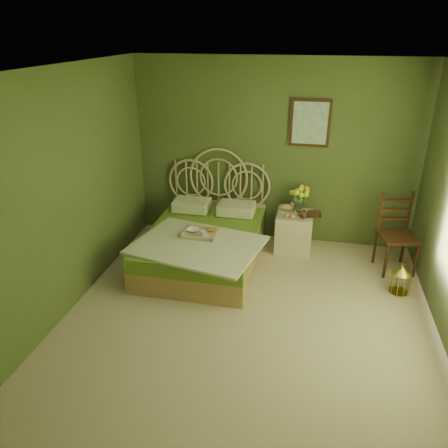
% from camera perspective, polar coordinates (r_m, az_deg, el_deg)
% --- Properties ---
extents(floor, '(4.50, 4.50, 0.00)m').
position_cam_1_polar(floor, '(4.83, 2.88, -13.06)').
color(floor, '#C7B290').
rests_on(floor, ground).
extents(ceiling, '(4.50, 4.50, 0.00)m').
position_cam_1_polar(ceiling, '(3.85, 3.73, 19.39)').
color(ceiling, silver).
rests_on(ceiling, wall_back).
extents(wall_back, '(4.00, 0.00, 4.00)m').
position_cam_1_polar(wall_back, '(6.28, 6.52, 9.17)').
color(wall_back, '#556736').
rests_on(wall_back, floor).
extents(wall_left, '(0.00, 4.50, 4.50)m').
position_cam_1_polar(wall_left, '(4.86, -20.76, 3.13)').
color(wall_left, '#556736').
rests_on(wall_left, floor).
extents(wall_art, '(0.54, 0.04, 0.64)m').
position_cam_1_polar(wall_art, '(6.13, 11.18, 12.82)').
color(wall_art, black).
rests_on(wall_art, wall_back).
extents(bed, '(1.69, 2.14, 1.32)m').
position_cam_1_polar(bed, '(5.89, -2.64, -2.29)').
color(bed, tan).
rests_on(bed, floor).
extents(nightstand, '(0.50, 0.50, 0.98)m').
position_cam_1_polar(nightstand, '(6.25, 9.20, -0.32)').
color(nightstand, beige).
rests_on(nightstand, floor).
extents(chair, '(0.55, 0.55, 1.02)m').
position_cam_1_polar(chair, '(6.05, 21.77, -0.49)').
color(chair, black).
rests_on(chair, floor).
extents(birdcage, '(0.23, 0.23, 0.35)m').
position_cam_1_polar(birdcage, '(5.66, 22.05, -6.78)').
color(birdcage, gold).
rests_on(birdcage, floor).
extents(book_lower, '(0.19, 0.25, 0.02)m').
position_cam_1_polar(book_lower, '(6.17, 10.95, 1.32)').
color(book_lower, '#381E0F').
rests_on(book_lower, nightstand).
extents(book_upper, '(0.20, 0.24, 0.02)m').
position_cam_1_polar(book_upper, '(6.17, 10.96, 1.48)').
color(book_upper, '#472819').
rests_on(book_upper, nightstand).
extents(cereal_bowl, '(0.20, 0.20, 0.04)m').
position_cam_1_polar(cereal_bowl, '(5.65, -4.10, -0.79)').
color(cereal_bowl, white).
rests_on(cereal_bowl, bed).
extents(coffee_cup, '(0.08, 0.08, 0.08)m').
position_cam_1_polar(coffee_cup, '(5.51, -2.62, -1.26)').
color(coffee_cup, white).
rests_on(coffee_cup, bed).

